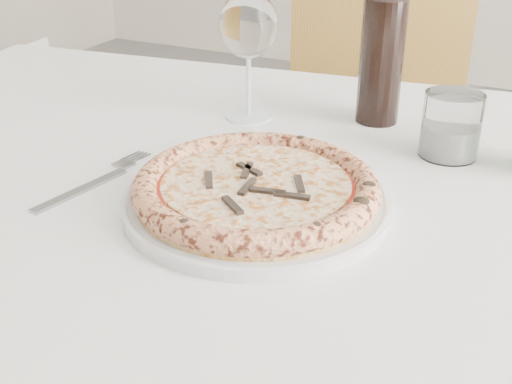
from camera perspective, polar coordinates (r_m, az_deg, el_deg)
dining_table at (r=0.86m, az=2.96°, el=-3.41°), size 1.63×1.08×0.76m
chair_far at (r=1.63m, az=10.48°, el=5.82°), size 0.56×0.56×0.93m
plate at (r=0.74m, az=0.00°, el=-0.78°), size 0.31×0.31×0.02m
pizza at (r=0.73m, az=-0.00°, el=0.44°), size 0.28×0.28×0.03m
fork at (r=0.82m, az=-14.12°, el=0.92°), size 0.04×0.20×0.00m
wine_glass at (r=0.97m, az=-0.68°, el=14.42°), size 0.09×0.09×0.20m
tumbler at (r=0.90m, az=16.90°, el=5.34°), size 0.08×0.08×0.09m
wine_bottle at (r=0.98m, az=11.17°, el=12.40°), size 0.06×0.06×0.26m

